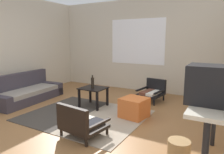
% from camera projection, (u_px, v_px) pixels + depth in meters
% --- Properties ---
extents(ground_plane, '(7.80, 7.80, 0.00)m').
position_uv_depth(ground_plane, '(73.00, 123.00, 3.89)').
color(ground_plane, olive).
extents(far_wall_with_window, '(5.60, 0.13, 2.70)m').
position_uv_depth(far_wall_with_window, '(138.00, 46.00, 6.27)').
color(far_wall_with_window, beige).
rests_on(far_wall_with_window, ground).
extents(area_rug, '(2.31, 1.94, 0.01)m').
position_uv_depth(area_rug, '(85.00, 115.00, 4.26)').
color(area_rug, '#38332D').
rests_on(area_rug, ground).
extents(couch, '(0.87, 1.85, 0.69)m').
position_uv_depth(couch, '(26.00, 93.00, 5.26)').
color(couch, '#38333D').
rests_on(couch, ground).
extents(coffee_table, '(0.57, 0.51, 0.45)m').
position_uv_depth(coffee_table, '(93.00, 92.00, 4.76)').
color(coffee_table, black).
rests_on(coffee_table, ground).
extents(armchair_by_window, '(0.62, 0.68, 0.53)m').
position_uv_depth(armchair_by_window, '(152.00, 91.00, 5.26)').
color(armchair_by_window, black).
rests_on(armchair_by_window, ground).
extents(armchair_striped_foreground, '(0.71, 0.65, 0.55)m').
position_uv_depth(armchair_striped_foreground, '(81.00, 123.00, 3.28)').
color(armchair_striped_foreground, black).
rests_on(armchair_striped_foreground, ground).
extents(ottoman_orange, '(0.54, 0.54, 0.39)m').
position_uv_depth(ottoman_orange, '(134.00, 108.00, 4.14)').
color(ottoman_orange, '#D1662D').
rests_on(ottoman_orange, ground).
extents(console_shelf, '(0.39, 1.43, 0.88)m').
position_uv_depth(console_shelf, '(213.00, 108.00, 2.37)').
color(console_shelf, beige).
rests_on(console_shelf, ground).
extents(crt_television, '(0.50, 0.38, 0.39)m').
position_uv_depth(crt_television, '(213.00, 85.00, 2.10)').
color(crt_television, black).
rests_on(crt_television, console_shelf).
extents(clay_vase, '(0.22, 0.22, 0.31)m').
position_uv_depth(clay_vase, '(216.00, 85.00, 2.54)').
color(clay_vase, '#A87047').
rests_on(clay_vase, console_shelf).
extents(glass_bottle, '(0.07, 0.07, 0.30)m').
position_uv_depth(glass_bottle, '(93.00, 83.00, 4.65)').
color(glass_bottle, black).
rests_on(glass_bottle, coffee_table).
extents(wicker_basket, '(0.29, 0.29, 0.28)m').
position_uv_depth(wicker_basket, '(179.00, 151.00, 2.64)').
color(wicker_basket, '#9E7A4C').
rests_on(wicker_basket, ground).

